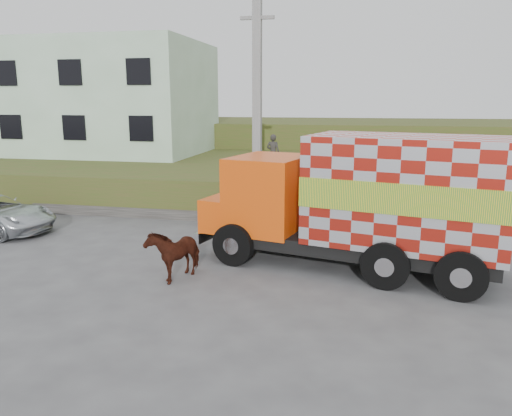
% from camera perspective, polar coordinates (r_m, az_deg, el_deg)
% --- Properties ---
extents(ground, '(120.00, 120.00, 0.00)m').
position_cam_1_polar(ground, '(14.20, 0.32, -5.92)').
color(ground, '#474749').
rests_on(ground, ground).
extents(embankment, '(40.00, 12.00, 1.50)m').
position_cam_1_polar(embankment, '(23.67, 5.16, 3.28)').
color(embankment, '#3B521B').
rests_on(embankment, ground).
extents(embankment_far, '(40.00, 12.00, 3.00)m').
position_cam_1_polar(embankment_far, '(35.45, 7.48, 7.44)').
color(embankment_far, '#3B521B').
rests_on(embankment_far, ground).
extents(retaining_strip, '(16.00, 0.50, 0.40)m').
position_cam_1_polar(retaining_strip, '(18.53, -3.16, -0.95)').
color(retaining_strip, '#595651').
rests_on(retaining_strip, ground).
extents(building, '(10.00, 8.00, 6.00)m').
position_cam_1_polar(building, '(29.58, -16.12, 11.95)').
color(building, silver).
rests_on(building, embankment).
extents(utility_pole, '(1.20, 0.30, 8.00)m').
position_cam_1_polar(utility_pole, '(18.20, 0.13, 11.15)').
color(utility_pole, gray).
rests_on(utility_pole, ground).
extents(cargo_truck, '(8.36, 4.30, 3.56)m').
position_cam_1_polar(cargo_truck, '(13.35, 12.25, 0.76)').
color(cargo_truck, black).
rests_on(cargo_truck, ground).
extents(cow, '(1.17, 1.71, 1.33)m').
position_cam_1_polar(cow, '(12.82, -9.29, -5.00)').
color(cow, black).
rests_on(cow, ground).
extents(pedestrian, '(0.61, 0.45, 1.54)m').
position_cam_1_polar(pedestrian, '(20.93, 1.97, 6.34)').
color(pedestrian, '#2A2725').
rests_on(pedestrian, embankment).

